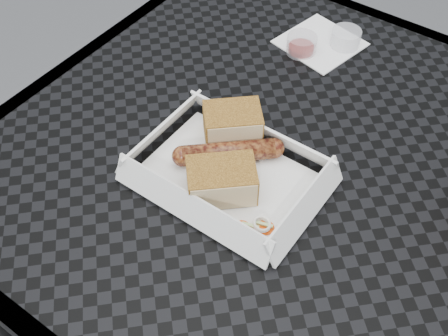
# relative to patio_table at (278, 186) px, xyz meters

# --- Properties ---
(patio_table) EXTENTS (0.80, 0.80, 0.74)m
(patio_table) POSITION_rel_patio_table_xyz_m (0.00, 0.00, 0.00)
(patio_table) COLOR black
(patio_table) RESTS_ON ground
(food_tray) EXTENTS (0.22, 0.15, 0.00)m
(food_tray) POSITION_rel_patio_table_xyz_m (-0.03, -0.08, 0.08)
(food_tray) COLOR white
(food_tray) RESTS_ON patio_table
(bratwurst) EXTENTS (0.12, 0.11, 0.03)m
(bratwurst) POSITION_rel_patio_table_xyz_m (-0.05, -0.06, 0.09)
(bratwurst) COLOR brown
(bratwurst) RESTS_ON food_tray
(bread_near) EXTENTS (0.10, 0.10, 0.05)m
(bread_near) POSITION_rel_patio_table_xyz_m (-0.07, -0.02, 0.10)
(bread_near) COLOR olive
(bread_near) RESTS_ON food_tray
(bread_far) EXTENTS (0.11, 0.10, 0.05)m
(bread_far) POSITION_rel_patio_table_xyz_m (-0.03, -0.11, 0.10)
(bread_far) COLOR olive
(bread_far) RESTS_ON food_tray
(veg_garnish) EXTENTS (0.03, 0.03, 0.00)m
(veg_garnish) POSITION_rel_patio_table_xyz_m (0.04, -0.14, 0.08)
(veg_garnish) COLOR #DB4309
(veg_garnish) RESTS_ON food_tray
(napkin) EXTENTS (0.14, 0.14, 0.00)m
(napkin) POSITION_rel_patio_table_xyz_m (-0.08, 0.25, 0.08)
(napkin) COLOR white
(napkin) RESTS_ON patio_table
(condiment_cup_sauce) EXTENTS (0.05, 0.05, 0.03)m
(condiment_cup_sauce) POSITION_rel_patio_table_xyz_m (-0.09, 0.21, 0.09)
(condiment_cup_sauce) COLOR maroon
(condiment_cup_sauce) RESTS_ON patio_table
(condiment_cup_empty) EXTENTS (0.05, 0.05, 0.03)m
(condiment_cup_empty) POSITION_rel_patio_table_xyz_m (-0.04, 0.27, 0.09)
(condiment_cup_empty) COLOR silver
(condiment_cup_empty) RESTS_ON patio_table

